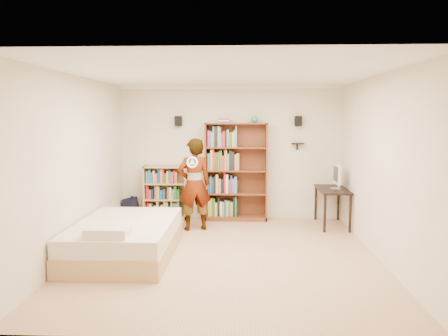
% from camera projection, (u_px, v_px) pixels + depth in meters
% --- Properties ---
extents(ground, '(4.50, 5.00, 0.01)m').
position_uv_depth(ground, '(226.00, 255.00, 6.59)').
color(ground, tan).
rests_on(ground, ground).
extents(room_shell, '(4.52, 5.02, 2.71)m').
position_uv_depth(room_shell, '(226.00, 139.00, 6.38)').
color(room_shell, silver).
rests_on(room_shell, ground).
extents(crown_molding, '(4.50, 5.00, 0.06)m').
position_uv_depth(crown_molding, '(226.00, 76.00, 6.28)').
color(crown_molding, white).
rests_on(crown_molding, room_shell).
extents(speaker_left, '(0.14, 0.12, 0.20)m').
position_uv_depth(speaker_left, '(178.00, 121.00, 8.78)').
color(speaker_left, black).
rests_on(speaker_left, room_shell).
extents(speaker_right, '(0.14, 0.12, 0.20)m').
position_uv_depth(speaker_right, '(298.00, 121.00, 8.68)').
color(speaker_right, black).
rests_on(speaker_right, room_shell).
extents(wall_shelf, '(0.25, 0.16, 0.02)m').
position_uv_depth(wall_shelf, '(298.00, 144.00, 8.74)').
color(wall_shelf, black).
rests_on(wall_shelf, room_shell).
extents(tall_bookshelf, '(1.24, 0.36, 1.96)m').
position_uv_depth(tall_bookshelf, '(236.00, 172.00, 8.77)').
color(tall_bookshelf, brown).
rests_on(tall_bookshelf, ground).
extents(low_bookshelf, '(0.87, 0.33, 1.09)m').
position_uv_depth(low_bookshelf, '(165.00, 193.00, 8.90)').
color(low_bookshelf, tan).
rests_on(low_bookshelf, ground).
extents(computer_desk, '(0.53, 1.06, 0.72)m').
position_uv_depth(computer_desk, '(332.00, 207.00, 8.35)').
color(computer_desk, black).
rests_on(computer_desk, ground).
extents(imac, '(0.13, 0.47, 0.46)m').
position_uv_depth(imac, '(336.00, 177.00, 8.24)').
color(imac, silver).
rests_on(imac, computer_desk).
extents(daybed, '(1.43, 2.20, 0.65)m').
position_uv_depth(daybed, '(125.00, 234.00, 6.56)').
color(daybed, silver).
rests_on(daybed, ground).
extents(person, '(0.72, 0.58, 1.70)m').
position_uv_depth(person, '(194.00, 184.00, 8.00)').
color(person, black).
rests_on(person, ground).
extents(wii_wheel, '(0.20, 0.08, 0.21)m').
position_uv_depth(wii_wheel, '(192.00, 162.00, 7.64)').
color(wii_wheel, silver).
rests_on(wii_wheel, person).
extents(navy_bag, '(0.34, 0.24, 0.45)m').
position_uv_depth(navy_bag, '(131.00, 208.00, 8.97)').
color(navy_bag, black).
rests_on(navy_bag, ground).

